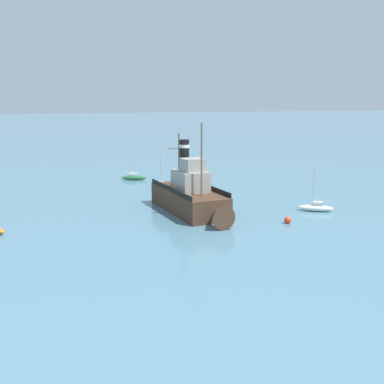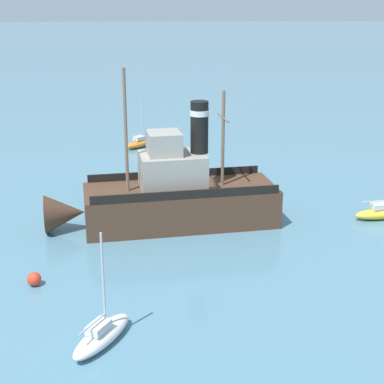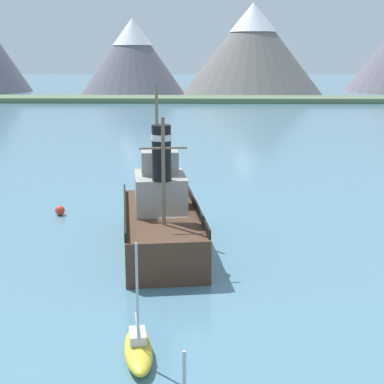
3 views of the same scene
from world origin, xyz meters
name	(u,v)px [view 3 (image 3 of 3)]	position (x,y,z in m)	size (l,w,h in m)	color
ground_plane	(181,255)	(0.00, 0.00, 0.00)	(600.00, 600.00, 0.00)	teal
mountain_ridge	(219,47)	(5.46, 147.13, 13.37)	(173.25, 52.92, 28.41)	slate
shoreline_strip	(200,99)	(0.00, 112.50, 0.60)	(240.00, 12.00, 1.20)	#5B704C
old_tugboat	(160,218)	(-1.32, 1.58, 1.83)	(6.00, 14.73, 9.90)	#4C3323
sailboat_yellow	(138,349)	(-1.19, -12.17, 0.43)	(1.72, 3.93, 4.90)	gold
mooring_buoy	(60,210)	(-9.34, 8.66, 0.36)	(0.72, 0.72, 0.72)	red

